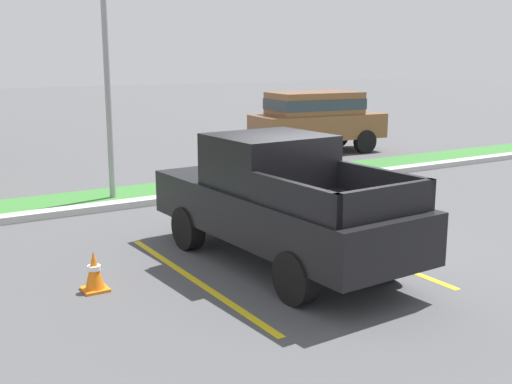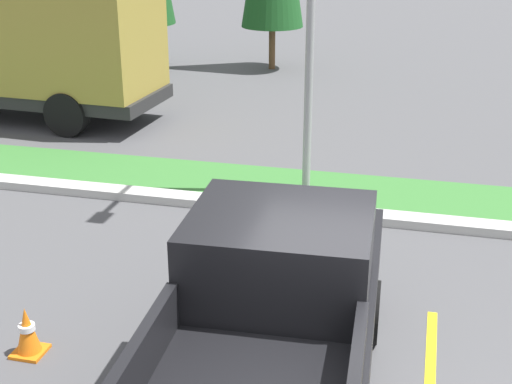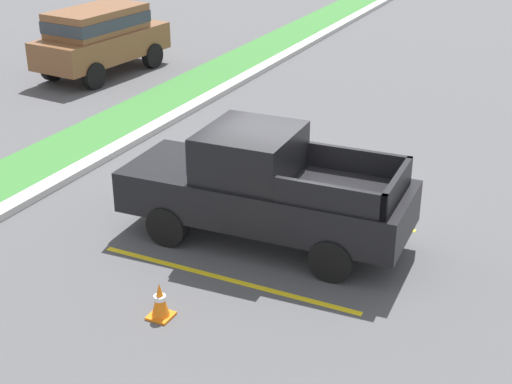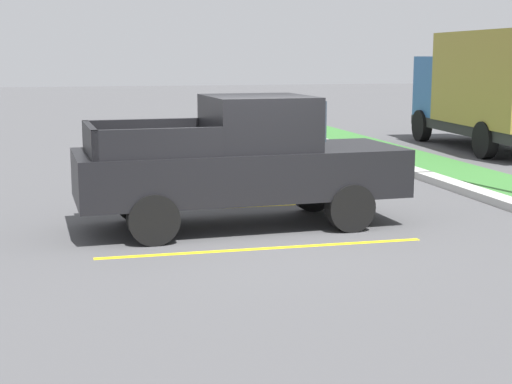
% 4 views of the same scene
% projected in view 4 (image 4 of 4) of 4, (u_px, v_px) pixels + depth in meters
% --- Properties ---
extents(ground_plane, '(120.00, 120.00, 0.00)m').
position_uv_depth(ground_plane, '(259.00, 238.00, 11.74)').
color(ground_plane, '#4C4C4F').
extents(parking_line_near, '(0.12, 4.80, 0.01)m').
position_uv_depth(parking_line_near, '(222.00, 208.00, 14.06)').
color(parking_line_near, yellow).
rests_on(parking_line_near, ground).
extents(parking_line_far, '(0.12, 4.80, 0.01)m').
position_uv_depth(parking_line_far, '(264.00, 248.00, 11.09)').
color(parking_line_far, yellow).
rests_on(parking_line_far, ground).
extents(pickup_truck_main, '(2.16, 5.31, 2.10)m').
position_uv_depth(pickup_truck_main, '(243.00, 162.00, 12.41)').
color(pickup_truck_main, black).
rests_on(pickup_truck_main, ground).
extents(cargo_truck_distant, '(6.93, 2.84, 3.40)m').
position_uv_depth(cargo_truck_distant, '(496.00, 87.00, 22.23)').
color(cargo_truck_distant, black).
rests_on(cargo_truck_distant, ground).
extents(traffic_cone, '(0.36, 0.36, 0.60)m').
position_uv_depth(traffic_cone, '(225.00, 179.00, 15.46)').
color(traffic_cone, orange).
rests_on(traffic_cone, ground).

